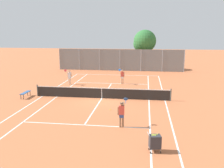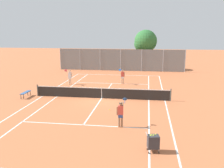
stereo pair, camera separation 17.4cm
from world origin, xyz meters
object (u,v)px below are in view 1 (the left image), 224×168
at_px(player_near_side, 122,113).
at_px(player_far_left, 69,76).
at_px(tennis_net, 102,93).
at_px(player_far_right, 122,76).
at_px(courtside_bench, 25,93).
at_px(loose_tennis_ball_1, 101,87).
at_px(loose_tennis_ball_2, 110,110).
at_px(tree_behind_left, 144,42).
at_px(ball_cart, 155,141).
at_px(loose_tennis_ball_0, 108,81).

relative_size(player_near_side, player_far_left, 1.00).
bearing_deg(tennis_net, player_far_left, 131.19).
distance_m(player_far_left, player_far_right, 5.86).
bearing_deg(tennis_net, courtside_bench, -175.30).
distance_m(loose_tennis_ball_1, loose_tennis_ball_2, 7.65).
height_order(player_near_side, player_far_left, same).
distance_m(loose_tennis_ball_2, courtside_bench, 8.45).
height_order(player_far_left, tree_behind_left, tree_behind_left).
xyz_separation_m(loose_tennis_ball_1, loose_tennis_ball_2, (1.99, -7.39, 0.00)).
bearing_deg(tennis_net, player_near_side, -69.69).
bearing_deg(player_far_left, player_far_right, 11.44).
bearing_deg(tree_behind_left, player_far_right, -101.23).
xyz_separation_m(loose_tennis_ball_1, tree_behind_left, (4.22, 13.34, 4.14)).
bearing_deg(player_far_left, loose_tennis_ball_1, -14.38).
relative_size(tennis_net, tree_behind_left, 2.00).
height_order(player_near_side, tree_behind_left, tree_behind_left).
bearing_deg(loose_tennis_ball_1, player_near_side, -73.43).
height_order(ball_cart, player_far_left, player_far_left).
relative_size(player_far_left, loose_tennis_ball_0, 26.88).
bearing_deg(courtside_bench, tree_behind_left, 60.46).
height_order(player_far_right, tree_behind_left, tree_behind_left).
xyz_separation_m(player_far_right, loose_tennis_ball_1, (-2.00, -2.12, -0.89)).
bearing_deg(loose_tennis_ball_0, tennis_net, -85.17).
distance_m(courtside_bench, tree_behind_left, 21.17).
bearing_deg(player_far_right, player_far_left, -168.56).
height_order(tennis_net, player_near_side, player_near_side).
bearing_deg(loose_tennis_ball_0, tree_behind_left, 67.26).
bearing_deg(player_near_side, loose_tennis_ball_0, 102.04).
bearing_deg(player_far_right, player_near_side, -84.79).
relative_size(tennis_net, loose_tennis_ball_2, 181.82).
xyz_separation_m(player_far_right, courtside_bench, (-8.04, -6.91, -0.52)).
distance_m(tennis_net, player_far_left, 6.90).
bearing_deg(courtside_bench, loose_tennis_ball_2, -17.93).
bearing_deg(tree_behind_left, loose_tennis_ball_1, -107.57).
relative_size(tennis_net, ball_cart, 12.47).
xyz_separation_m(player_near_side, courtside_bench, (-9.21, 5.83, -0.52)).
bearing_deg(ball_cart, loose_tennis_ball_0, 106.13).
height_order(player_near_side, loose_tennis_ball_1, player_near_side).
bearing_deg(player_near_side, player_far_right, 95.21).
relative_size(ball_cart, player_far_left, 0.54).
xyz_separation_m(player_near_side, loose_tennis_ball_0, (-3.03, 14.19, -0.89)).
relative_size(loose_tennis_ball_0, loose_tennis_ball_1, 1.00).
bearing_deg(player_near_side, loose_tennis_ball_1, 106.57).
distance_m(ball_cart, player_far_right, 16.04).
distance_m(tennis_net, courtside_bench, 6.86).
height_order(tennis_net, courtside_bench, tennis_net).
bearing_deg(loose_tennis_ball_1, loose_tennis_ball_0, 87.89).
relative_size(loose_tennis_ball_0, courtside_bench, 0.04).
xyz_separation_m(player_near_side, tree_behind_left, (1.06, 23.96, 3.25)).
xyz_separation_m(player_far_left, courtside_bench, (-2.30, -5.75, -0.52)).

